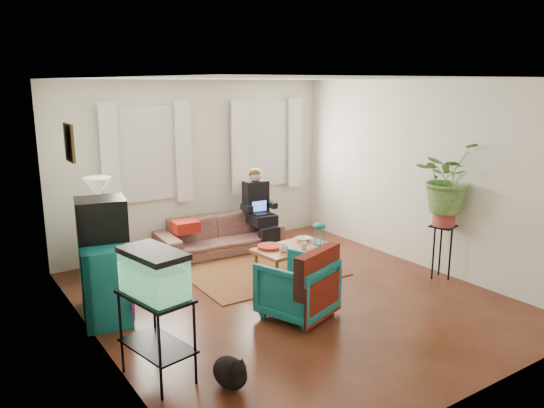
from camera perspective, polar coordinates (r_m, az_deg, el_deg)
floor at (r=6.54m, az=1.98°, el=-10.11°), size 4.50×5.00×0.01m
ceiling at (r=6.01m, az=2.18°, el=13.34°), size 4.50×5.00×0.01m
wall_back at (r=8.27m, az=-8.14°, el=4.08°), size 4.50×0.01×2.60m
wall_front at (r=4.43m, az=21.41°, el=-4.50°), size 4.50×0.01×2.60m
wall_left at (r=5.19m, az=-18.52°, el=-1.78°), size 0.01×5.00×2.60m
wall_right at (r=7.66m, az=15.88°, el=3.01°), size 0.01×5.00×2.60m
window_left at (r=7.90m, az=-13.38°, el=5.28°), size 1.08×0.04×1.38m
window_right at (r=8.82m, az=-0.77°, el=6.40°), size 1.08×0.04×1.38m
curtains_left at (r=7.83m, az=-13.17°, el=5.22°), size 1.36×0.06×1.50m
curtains_right at (r=8.76m, az=-0.48°, el=6.36°), size 1.36×0.06×1.50m
picture_frame at (r=5.90m, az=-20.89°, el=6.18°), size 0.04×0.32×0.40m
area_rug at (r=7.42m, az=-1.25°, el=-7.16°), size 2.05×1.66×0.01m
sofa at (r=8.13m, az=-5.68°, el=-2.71°), size 1.94×0.86×0.74m
seated_person at (r=8.38m, az=-1.46°, el=-0.81°), size 0.51×0.61×1.13m
side_table at (r=7.48m, az=-17.79°, el=-4.80°), size 0.49×0.49×0.71m
table_lamp at (r=7.32m, az=-18.15°, el=0.14°), size 0.37×0.37×0.65m
dresser at (r=6.23m, az=-17.58°, el=-7.66°), size 0.66×1.03×0.86m
crt_tv at (r=6.13m, az=-17.90°, el=-1.54°), size 0.61×0.57×0.46m
aquarium_stand at (r=4.87m, az=-12.25°, el=-13.81°), size 0.52×0.76×0.78m
aquarium at (r=4.63m, az=-12.60°, el=-7.18°), size 0.47×0.70×0.41m
black_cat at (r=4.75m, az=-4.55°, el=-17.32°), size 0.30×0.42×0.34m
armchair at (r=5.96m, az=2.69°, el=-8.68°), size 0.89×0.87×0.73m
serape_throw at (r=5.76m, az=5.06°, el=-7.86°), size 0.75×0.41×0.60m
coffee_table at (r=7.14m, az=2.21°, el=-6.22°), size 1.08×0.66×0.43m
cup_a at (r=6.85m, az=1.27°, el=-4.78°), size 0.13×0.13×0.09m
cup_b at (r=6.97m, az=3.44°, el=-4.49°), size 0.10×0.10×0.09m
bowl at (r=7.31m, az=3.39°, el=-3.80°), size 0.22×0.22×0.05m
snack_tray at (r=7.00m, az=-0.28°, el=-4.61°), size 0.35×0.35×0.04m
birdcage at (r=7.17m, az=5.12°, el=-3.14°), size 0.18×0.18×0.30m
plant_stand at (r=7.41m, az=17.75°, el=-4.93°), size 0.38×0.38×0.73m
potted_plant at (r=7.20m, az=18.22°, el=1.65°), size 0.99×0.91×0.92m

